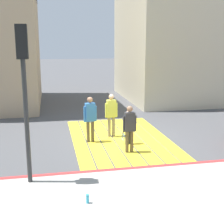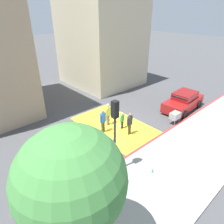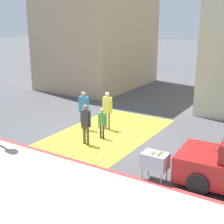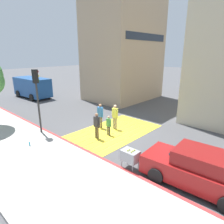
{
  "view_description": "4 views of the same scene",
  "coord_description": "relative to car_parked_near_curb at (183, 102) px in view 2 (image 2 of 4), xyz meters",
  "views": [
    {
      "loc": [
        -11.8,
        2.73,
        3.83
      ],
      "look_at": [
        -0.57,
        0.45,
        1.26
      ],
      "focal_mm": 50.58,
      "sensor_mm": 36.0,
      "label": 1
    },
    {
      "loc": [
        -9.59,
        8.97,
        7.95
      ],
      "look_at": [
        0.26,
        -0.0,
        1.04
      ],
      "focal_mm": 32.32,
      "sensor_mm": 36.0,
      "label": 2
    },
    {
      "loc": [
        -11.27,
        -7.23,
        4.98
      ],
      "look_at": [
        0.73,
        0.24,
        0.75
      ],
      "focal_mm": 51.04,
      "sensor_mm": 36.0,
      "label": 3
    },
    {
      "loc": [
        -9.38,
        -8.41,
        5.25
      ],
      "look_at": [
        0.24,
        0.42,
        1.26
      ],
      "focal_mm": 31.51,
      "sensor_mm": 36.0,
      "label": 4
    }
  ],
  "objects": [
    {
      "name": "ground_plane",
      "position": [
        2.0,
        6.3,
        -0.73
      ],
      "size": [
        120.0,
        120.0,
        0.0
      ],
      "primitive_type": "plane",
      "color": "#4C4C4F"
    },
    {
      "name": "crosswalk_stripes",
      "position": [
        2.0,
        6.3,
        -0.73
      ],
      "size": [
        6.4,
        3.8,
        0.01
      ],
      "color": "yellow",
      "rests_on": "ground"
    },
    {
      "name": "sidewalk_west",
      "position": [
        -3.6,
        6.3,
        -0.67
      ],
      "size": [
        4.8,
        40.0,
        0.12
      ],
      "primitive_type": "cube",
      "color": "#ADA8A0",
      "rests_on": "ground"
    },
    {
      "name": "curb_painted",
      "position": [
        -1.25,
        6.3,
        -0.67
      ],
      "size": [
        0.16,
        40.0,
        0.13
      ],
      "primitive_type": "cube",
      "color": "#BC3333",
      "rests_on": "ground"
    },
    {
      "name": "building_far_south",
      "position": [
        10.5,
        0.41,
        3.74
      ],
      "size": [
        8.0,
        7.03,
        8.94
      ],
      "color": "beige",
      "rests_on": "ground"
    },
    {
      "name": "car_parked_near_curb",
      "position": [
        0.0,
        0.0,
        0.0
      ],
      "size": [
        2.18,
        4.4,
        1.57
      ],
      "color": "maroon",
      "rests_on": "ground"
    },
    {
      "name": "traffic_light_corner",
      "position": [
        -1.58,
        9.63,
        2.3
      ],
      "size": [
        0.39,
        0.28,
        4.24
      ],
      "color": "#2D2D2D",
      "rests_on": "ground"
    },
    {
      "name": "street_tree",
      "position": [
        -3.7,
        13.31,
        2.9
      ],
      "size": [
        3.2,
        3.2,
        5.32
      ],
      "color": "brown",
      "rests_on": "ground"
    },
    {
      "name": "tennis_ball_cart",
      "position": [
        -0.9,
        2.71,
        -0.04
      ],
      "size": [
        0.56,
        0.8,
        1.02
      ],
      "color": "#99999E",
      "rests_on": "ground"
    },
    {
      "name": "water_bottle",
      "position": [
        -3.07,
        8.25,
        -0.5
      ],
      "size": [
        0.07,
        0.07,
        0.22
      ],
      "primitive_type": "cylinder",
      "color": "#33A5BF",
      "rests_on": "sidewalk_west"
    },
    {
      "name": "pedestrian_adult_lead",
      "position": [
        2.39,
        6.59,
        0.29
      ],
      "size": [
        0.23,
        0.51,
        1.76
      ],
      "color": "gray",
      "rests_on": "ground"
    },
    {
      "name": "pedestrian_adult_trailing",
      "position": [
        0.41,
        6.34,
        0.24
      ],
      "size": [
        0.22,
        0.49,
        1.67
      ],
      "color": "brown",
      "rests_on": "ground"
    },
    {
      "name": "pedestrian_adult_side",
      "position": [
        1.86,
        7.52,
        0.3
      ],
      "size": [
        0.27,
        0.51,
        1.78
      ],
      "color": "brown",
      "rests_on": "ground"
    },
    {
      "name": "pedestrian_child_with_racket",
      "position": [
        1.3,
        6.17,
        0.01
      ],
      "size": [
        0.28,
        0.41,
        1.32
      ],
      "color": "#333338",
      "rests_on": "ground"
    }
  ]
}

